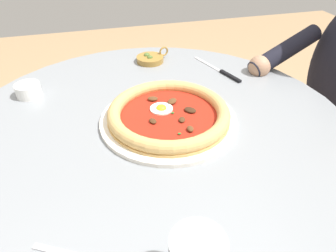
{
  "coord_description": "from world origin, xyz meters",
  "views": [
    {
      "loc": [
        0.12,
        0.6,
        1.18
      ],
      "look_at": [
        -0.04,
        0.0,
        0.73
      ],
      "focal_mm": 32.9,
      "sensor_mm": 36.0,
      "label": 1
    }
  ],
  "objects_px": {
    "steak_knife": "(223,72)",
    "olive_pan": "(150,59)",
    "ramekin_capers": "(28,90)",
    "dining_table": "(155,167)",
    "pizza_on_plate": "(168,114)"
  },
  "relations": [
    {
      "from": "dining_table",
      "to": "steak_knife",
      "type": "relative_size",
      "value": 4.58
    },
    {
      "from": "dining_table",
      "to": "pizza_on_plate",
      "type": "xyz_separation_m",
      "value": [
        -0.04,
        -0.0,
        0.17
      ]
    },
    {
      "from": "steak_knife",
      "to": "olive_pan",
      "type": "distance_m",
      "value": 0.25
    },
    {
      "from": "pizza_on_plate",
      "to": "steak_knife",
      "type": "height_order",
      "value": "pizza_on_plate"
    },
    {
      "from": "pizza_on_plate",
      "to": "ramekin_capers",
      "type": "distance_m",
      "value": 0.41
    },
    {
      "from": "dining_table",
      "to": "pizza_on_plate",
      "type": "relative_size",
      "value": 2.91
    },
    {
      "from": "ramekin_capers",
      "to": "olive_pan",
      "type": "bearing_deg",
      "value": -160.04
    },
    {
      "from": "dining_table",
      "to": "olive_pan",
      "type": "xyz_separation_m",
      "value": [
        -0.07,
        -0.36,
        0.16
      ]
    },
    {
      "from": "steak_knife",
      "to": "ramekin_capers",
      "type": "bearing_deg",
      "value": -0.91
    },
    {
      "from": "steak_knife",
      "to": "olive_pan",
      "type": "relative_size",
      "value": 1.87
    },
    {
      "from": "olive_pan",
      "to": "dining_table",
      "type": "bearing_deg",
      "value": 78.94
    },
    {
      "from": "ramekin_capers",
      "to": "olive_pan",
      "type": "distance_m",
      "value": 0.4
    },
    {
      "from": "dining_table",
      "to": "steak_knife",
      "type": "xyz_separation_m",
      "value": [
        -0.27,
        -0.21,
        0.15
      ]
    },
    {
      "from": "steak_knife",
      "to": "olive_pan",
      "type": "xyz_separation_m",
      "value": [
        0.2,
        -0.15,
        0.01
      ]
    },
    {
      "from": "steak_knife",
      "to": "dining_table",
      "type": "bearing_deg",
      "value": 37.68
    }
  ]
}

